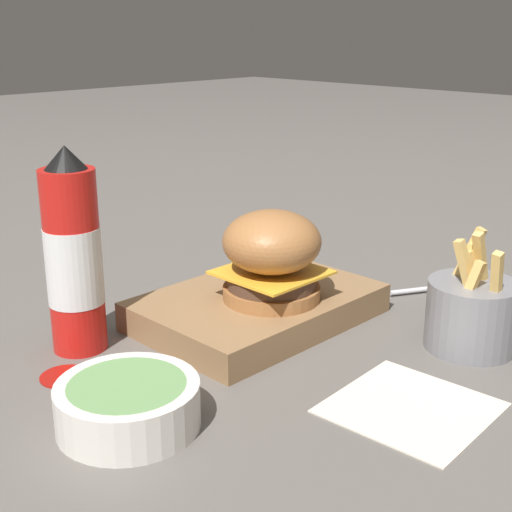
{
  "coord_description": "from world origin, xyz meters",
  "views": [
    {
      "loc": [
        -0.59,
        -0.57,
        0.36
      ],
      "look_at": [
        -0.0,
        0.01,
        0.09
      ],
      "focal_mm": 50.0,
      "sensor_mm": 36.0,
      "label": 1
    }
  ],
  "objects_px": {
    "fries_basket": "(472,313)",
    "spoon": "(466,284)",
    "side_bowl": "(128,404)",
    "burger": "(273,255)",
    "ketchup_bottle": "(74,258)",
    "serving_board": "(256,308)"
  },
  "relations": [
    {
      "from": "burger",
      "to": "side_bowl",
      "type": "height_order",
      "value": "burger"
    },
    {
      "from": "fries_basket",
      "to": "spoon",
      "type": "height_order",
      "value": "fries_basket"
    },
    {
      "from": "fries_basket",
      "to": "side_bowl",
      "type": "distance_m",
      "value": 0.41
    },
    {
      "from": "serving_board",
      "to": "burger",
      "type": "xyz_separation_m",
      "value": [
        0.0,
        -0.02,
        0.07
      ]
    },
    {
      "from": "side_bowl",
      "to": "burger",
      "type": "bearing_deg",
      "value": 13.77
    },
    {
      "from": "serving_board",
      "to": "side_bowl",
      "type": "xyz_separation_m",
      "value": [
        -0.26,
        -0.09,
        0.01
      ]
    },
    {
      "from": "serving_board",
      "to": "burger",
      "type": "bearing_deg",
      "value": -79.97
    },
    {
      "from": "fries_basket",
      "to": "spoon",
      "type": "distance_m",
      "value": 0.2
    },
    {
      "from": "ketchup_bottle",
      "to": "side_bowl",
      "type": "height_order",
      "value": "ketchup_bottle"
    },
    {
      "from": "ketchup_bottle",
      "to": "spoon",
      "type": "xyz_separation_m",
      "value": [
        0.49,
        -0.22,
        -0.1
      ]
    },
    {
      "from": "burger",
      "to": "fries_basket",
      "type": "xyz_separation_m",
      "value": [
        0.12,
        -0.21,
        -0.05
      ]
    },
    {
      "from": "serving_board",
      "to": "side_bowl",
      "type": "relative_size",
      "value": 2.15
    },
    {
      "from": "serving_board",
      "to": "spoon",
      "type": "bearing_deg",
      "value": -23.77
    },
    {
      "from": "spoon",
      "to": "serving_board",
      "type": "bearing_deg",
      "value": -175.23
    },
    {
      "from": "fries_basket",
      "to": "spoon",
      "type": "xyz_separation_m",
      "value": [
        0.17,
        0.1,
        -0.04
      ]
    },
    {
      "from": "fries_basket",
      "to": "side_bowl",
      "type": "height_order",
      "value": "fries_basket"
    },
    {
      "from": "serving_board",
      "to": "fries_basket",
      "type": "xyz_separation_m",
      "value": [
        0.12,
        -0.23,
        0.02
      ]
    },
    {
      "from": "burger",
      "to": "fries_basket",
      "type": "bearing_deg",
      "value": -60.54
    },
    {
      "from": "ketchup_bottle",
      "to": "fries_basket",
      "type": "relative_size",
      "value": 1.68
    },
    {
      "from": "side_bowl",
      "to": "serving_board",
      "type": "bearing_deg",
      "value": 18.93
    },
    {
      "from": "side_bowl",
      "to": "spoon",
      "type": "xyz_separation_m",
      "value": [
        0.55,
        -0.04,
        -0.02
      ]
    },
    {
      "from": "fries_basket",
      "to": "spoon",
      "type": "relative_size",
      "value": 0.9
    }
  ]
}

